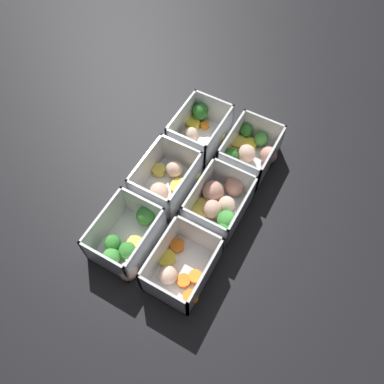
% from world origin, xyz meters
% --- Properties ---
extents(ground_plane, '(4.00, 4.00, 0.00)m').
position_xyz_m(ground_plane, '(0.00, 0.00, 0.00)').
color(ground_plane, black).
extents(container_near_left, '(0.14, 0.12, 0.08)m').
position_xyz_m(container_near_left, '(-0.16, -0.07, 0.03)').
color(container_near_left, white).
rests_on(container_near_left, ground_plane).
extents(container_near_center, '(0.15, 0.11, 0.08)m').
position_xyz_m(container_near_center, '(0.00, -0.06, 0.03)').
color(container_near_center, white).
rests_on(container_near_center, ground_plane).
extents(container_near_right, '(0.16, 0.12, 0.08)m').
position_xyz_m(container_near_right, '(0.16, -0.06, 0.03)').
color(container_near_right, white).
rests_on(container_near_right, ground_plane).
extents(container_far_left, '(0.15, 0.12, 0.08)m').
position_xyz_m(container_far_left, '(-0.16, 0.06, 0.03)').
color(container_far_left, white).
rests_on(container_far_left, ground_plane).
extents(container_far_center, '(0.15, 0.11, 0.08)m').
position_xyz_m(container_far_center, '(-0.00, 0.06, 0.03)').
color(container_far_center, white).
rests_on(container_far_center, ground_plane).
extents(container_far_right, '(0.14, 0.12, 0.08)m').
position_xyz_m(container_far_right, '(0.16, 0.06, 0.03)').
color(container_far_right, white).
rests_on(container_far_right, ground_plane).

